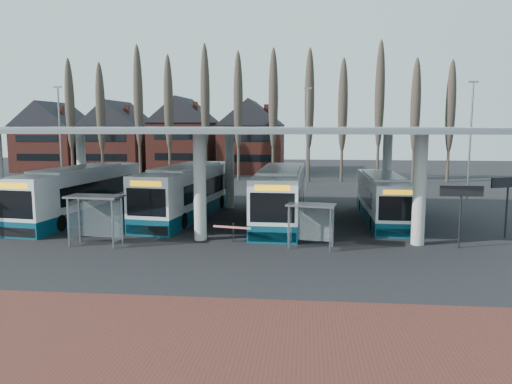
# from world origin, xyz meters

# --- Properties ---
(ground) EXTENTS (140.00, 140.00, 0.00)m
(ground) POSITION_xyz_m (0.00, 0.00, 0.00)
(ground) COLOR black
(ground) RESTS_ON ground
(brick_strip) EXTENTS (70.00, 10.00, 0.03)m
(brick_strip) POSITION_xyz_m (0.00, -12.00, 0.01)
(brick_strip) COLOR #522620
(brick_strip) RESTS_ON ground
(station_canopy) EXTENTS (32.00, 16.00, 6.34)m
(station_canopy) POSITION_xyz_m (0.00, 8.00, 5.68)
(station_canopy) COLOR #BABAB5
(station_canopy) RESTS_ON ground
(poplar_row) EXTENTS (45.10, 1.10, 14.50)m
(poplar_row) POSITION_xyz_m (0.00, 33.00, 8.78)
(poplar_row) COLOR #473D33
(poplar_row) RESTS_ON ground
(townhouse_row) EXTENTS (36.80, 10.30, 12.25)m
(townhouse_row) POSITION_xyz_m (-15.75, 44.00, 5.94)
(townhouse_row) COLOR maroon
(townhouse_row) RESTS_ON ground
(lamp_post_a) EXTENTS (0.80, 0.16, 10.17)m
(lamp_post_a) POSITION_xyz_m (-18.00, 22.00, 5.34)
(lamp_post_a) COLOR slate
(lamp_post_a) RESTS_ON ground
(lamp_post_b) EXTENTS (0.80, 0.16, 10.17)m
(lamp_post_b) POSITION_xyz_m (6.00, 26.00, 5.34)
(lamp_post_b) COLOR slate
(lamp_post_b) RESTS_ON ground
(lamp_post_c) EXTENTS (0.80, 0.16, 10.17)m
(lamp_post_c) POSITION_xyz_m (20.00, 20.00, 5.34)
(lamp_post_c) COLOR slate
(lamp_post_c) RESTS_ON ground
(bus_0) EXTENTS (4.39, 13.16, 3.59)m
(bus_0) POSITION_xyz_m (-9.71, 8.06, 1.69)
(bus_0) COLOR white
(bus_0) RESTS_ON ground
(bus_1) EXTENTS (4.48, 13.37, 3.64)m
(bus_1) POSITION_xyz_m (-2.41, 9.50, 1.72)
(bus_1) COLOR white
(bus_1) RESTS_ON ground
(bus_2) EXTENTS (3.08, 13.13, 3.63)m
(bus_2) POSITION_xyz_m (4.26, 8.41, 1.71)
(bus_2) COLOR white
(bus_2) RESTS_ON ground
(bus_3) EXTENTS (2.48, 11.31, 3.14)m
(bus_3) POSITION_xyz_m (11.16, 9.57, 1.48)
(bus_3) COLOR white
(bus_3) RESTS_ON ground
(shelter_1) EXTENTS (3.01, 1.65, 2.71)m
(shelter_1) POSITION_xyz_m (-5.35, 0.80, 1.97)
(shelter_1) COLOR gray
(shelter_1) RESTS_ON ground
(shelter_2) EXTENTS (2.72, 1.71, 2.35)m
(shelter_2) POSITION_xyz_m (6.23, 1.28, 1.71)
(shelter_2) COLOR gray
(shelter_2) RESTS_ON ground
(info_sign_0) EXTENTS (2.23, 0.23, 3.32)m
(info_sign_0) POSITION_xyz_m (14.01, 1.93, 2.78)
(info_sign_0) COLOR black
(info_sign_0) RESTS_ON ground
(info_sign_1) EXTENTS (2.22, 1.05, 3.51)m
(info_sign_1) POSITION_xyz_m (17.44, 4.78, 2.95)
(info_sign_1) COLOR black
(info_sign_1) RESTS_ON ground
(barrier) EXTENTS (2.13, 0.80, 1.08)m
(barrier) POSITION_xyz_m (1.94, 1.73, 0.84)
(barrier) COLOR black
(barrier) RESTS_ON ground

